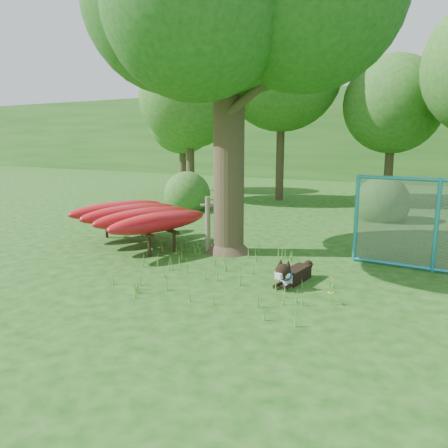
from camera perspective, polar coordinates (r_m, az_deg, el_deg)
The scene contains 13 objects.
ground at distance 8.35m, azimuth -5.30°, elevation -8.00°, with size 80.00×80.00×0.00m, color #15450D.
wooden_post at distance 10.63m, azimuth -2.13°, elevation 0.17°, with size 0.36×0.21×1.35m.
kayak_rack at distance 11.55m, azimuth -11.25°, elevation 1.12°, with size 3.60×3.89×1.01m.
husky_dog at distance 8.44m, azimuth 8.83°, elevation -6.47°, with size 0.41×1.26×0.56m.
fence_section at distance 9.88m, azimuth 26.00°, elevation -0.22°, with size 3.35×0.23×3.26m.
wildflower_clump at distance 7.56m, azimuth 13.73°, elevation -8.88°, with size 0.10×0.11×0.23m.
bg_tree_a at distance 19.90m, azimuth -4.54°, elevation 16.09°, with size 4.40×4.40×6.70m.
bg_tree_b at distance 20.15m, azimuth 7.60°, elevation 19.19°, with size 5.20×5.20×8.22m.
bg_tree_c at distance 19.75m, azimuth 21.23°, elevation 14.34°, with size 4.00×4.00×6.12m.
bg_tree_f at distance 23.73m, azimuth -5.51°, elevation 13.42°, with size 3.60×3.60×5.55m.
shrub_left at distance 17.12m, azimuth -4.81°, elevation 1.86°, with size 1.80×1.80×1.80m, color #275E1E.
shrub_mid at distance 15.91m, azimuth 19.84°, elevation 0.53°, with size 1.80×1.80×1.80m, color #275E1E.
wooded_hillside at distance 34.77m, azimuth 22.35°, elevation 10.68°, with size 80.00×12.00×6.00m, color #275E1E.
Camera 1 is at (4.53, -6.47, 2.71)m, focal length 35.00 mm.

